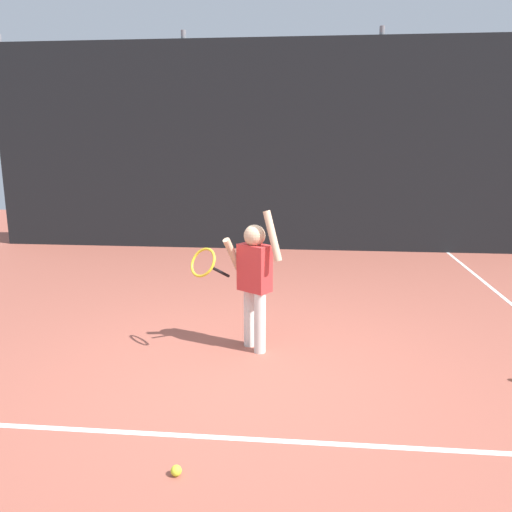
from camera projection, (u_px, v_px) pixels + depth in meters
ground_plane at (244, 378)px, 4.34m from camera, size 20.00×20.00×0.00m
court_line_baseline at (227, 438)px, 3.47m from camera, size 9.00×0.05×0.00m
back_fence_windscreen at (280, 147)px, 9.10m from camera, size 10.41×0.08×3.66m
fence_post_0 at (10, 143)px, 9.63m from camera, size 0.09×0.09×3.81m
fence_post_1 at (187, 143)px, 9.31m from camera, size 0.09×0.09×3.81m
fence_post_2 at (377, 143)px, 8.98m from camera, size 0.09×0.09×3.81m
tennis_player at (252, 276)px, 4.80m from camera, size 0.89×0.52×1.35m
tennis_ball_4 at (176, 471)px, 3.08m from camera, size 0.07×0.07×0.07m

